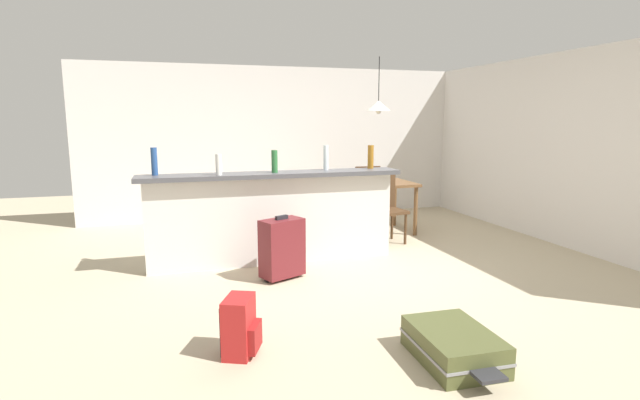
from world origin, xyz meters
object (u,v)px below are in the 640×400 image
Objects in this scene: bottle_white at (219,165)px; suitcase_upright_maroon at (282,248)px; bottle_blue at (154,161)px; bottle_clear at (326,158)px; pendant_lamp at (378,106)px; dining_chair_far_side at (365,192)px; bottle_green at (275,161)px; suitcase_flat_olive at (454,346)px; dining_chair_near_partition at (386,204)px; bottle_amber at (371,157)px; backpack_red at (240,327)px; dining_table at (375,189)px.

bottle_white reaches higher than suitcase_upright_maroon.
bottle_clear is (1.91, -0.01, -0.00)m from bottle_blue.
pendant_lamp reaches higher than bottle_white.
bottle_clear is (1.26, 0.18, 0.03)m from bottle_white.
bottle_green is at bearing -137.31° from dining_chair_far_side.
bottle_blue is 1.28m from bottle_green.
bottle_clear is at bearing 8.16° from bottle_white.
bottle_clear is 1.58m from pendant_lamp.
bottle_white is 0.63m from bottle_green.
dining_chair_far_side is 1.11× the size of suitcase_flat_olive.
bottle_white is 2.42m from dining_chair_near_partition.
suitcase_upright_maroon is at bearing -137.49° from pendant_lamp.
bottle_white reaches higher than dining_chair_near_partition.
bottle_white is 0.24× the size of dining_chair_far_side.
bottle_green is (1.28, -0.12, -0.02)m from bottle_blue.
suitcase_upright_maroon is (-1.82, -2.19, -0.19)m from dining_chair_far_side.
suitcase_flat_olive is 1.25× the size of suitcase_upright_maroon.
suitcase_upright_maroon is at bearing -28.65° from bottle_blue.
bottle_green reaches higher than dining_chair_near_partition.
dining_chair_far_side is 2.85m from suitcase_upright_maroon.
bottle_white reaches higher than suitcase_flat_olive.
pendant_lamp reaches higher than suitcase_flat_olive.
dining_chair_near_partition is 2.01m from suitcase_upright_maroon.
bottle_green is 1.21m from bottle_amber.
suitcase_flat_olive is (0.70, -2.61, -1.07)m from bottle_green.
bottle_white is 1.12m from suitcase_upright_maroon.
dining_chair_far_side is (1.77, 1.63, -0.66)m from bottle_green.
bottle_blue is at bearing 174.70° from bottle_green.
suitcase_upright_maroon is (-1.67, -1.10, -0.19)m from dining_chair_near_partition.
backpack_red is (-1.33, -2.19, -1.00)m from bottle_clear.
pendant_lamp is at bearing 61.88° from bottle_amber.
bottle_blue reaches higher than dining_chair_far_side.
bottle_amber reaches higher than dining_chair_far_side.
bottle_blue is 1.91m from bottle_clear.
bottle_blue reaches higher than bottle_amber.
backpack_red is at bearing -131.31° from dining_chair_near_partition.
pendant_lamp is (0.02, -0.03, 1.18)m from dining_table.
bottle_blue reaches higher than suitcase_flat_olive.
bottle_blue is 1.65m from suitcase_upright_maroon.
bottle_clear reaches higher than dining_chair_far_side.
dining_chair_far_side is at bearing 35.53° from bottle_white.
dining_table reaches higher than suitcase_flat_olive.
bottle_green is 2.12m from pendant_lamp.
bottle_white is 0.29× the size of pendant_lamp.
suitcase_flat_olive is at bearing -70.02° from suitcase_upright_maroon.
suitcase_flat_olive is (1.32, -2.53, -1.06)m from bottle_white.
dining_table is 1.18× the size of dining_chair_far_side.
bottle_green is (0.62, 0.08, 0.01)m from bottle_white.
pendant_lamp is at bearing 41.60° from bottle_clear.
bottle_amber is (1.83, 0.19, 0.03)m from bottle_white.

